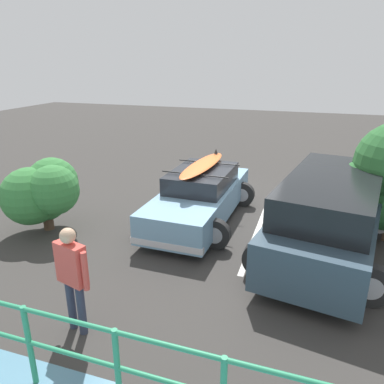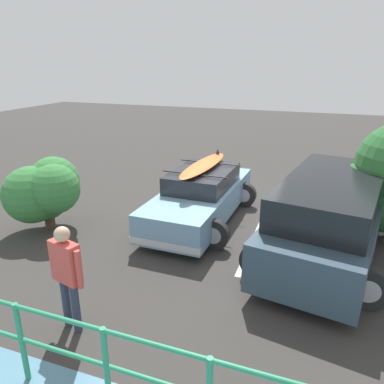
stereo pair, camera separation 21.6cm
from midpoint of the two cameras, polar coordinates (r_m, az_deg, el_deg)
ground_plane at (r=9.54m, az=4.63°, el=-4.34°), size 44.00×44.00×0.02m
parking_stripe at (r=9.22m, az=9.46°, el=-5.36°), size 0.12×4.55×0.00m
sedan_car at (r=9.32m, az=0.57°, el=-0.63°), size 2.34×4.32×1.56m
suv_car at (r=7.97m, az=19.50°, el=-3.41°), size 3.00×4.96×1.71m
person_bystander at (r=5.71m, az=-18.88°, el=-11.38°), size 0.63×0.31×1.68m
railing_fence at (r=4.89m, az=-19.35°, el=-21.39°), size 8.52×0.17×1.13m
bush_near_left at (r=9.27m, az=-22.26°, el=0.03°), size 1.79×1.75×1.70m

